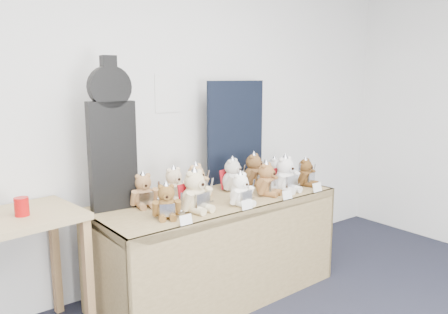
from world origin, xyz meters
TOP-DOWN VIEW (x-y plane):
  - room_shell at (0.45, 2.49)m, footprint 6.00×6.00m
  - display_table at (0.56, 1.91)m, footprint 1.84×0.82m
  - guitar_case at (-0.15, 2.18)m, footprint 0.31×0.11m
  - navy_board at (1.02, 2.34)m, footprint 0.63×0.09m
  - red_cup at (-0.74, 2.13)m, footprint 0.08×0.08m
  - teddy_front_far_left at (0.03, 1.79)m, footprint 0.20×0.20m
  - teddy_front_left at (0.26, 1.80)m, footprint 0.27×0.24m
  - teddy_front_centre at (0.59, 1.73)m, footprint 0.21×0.18m
  - teddy_front_right at (0.91, 1.82)m, footprint 0.24×0.22m
  - teddy_front_far_right at (1.10, 1.81)m, footprint 0.26×0.22m
  - teddy_front_end at (1.37, 1.85)m, footprint 0.21×0.19m
  - teddy_back_left at (0.28, 2.11)m, footprint 0.23×0.19m
  - teddy_back_centre_left at (0.47, 2.11)m, footprint 0.23×0.21m
  - teddy_back_centre_right at (0.79, 2.08)m, footprint 0.24×0.23m
  - teddy_back_right at (1.04, 2.11)m, footprint 0.25×0.24m
  - teddy_back_end at (1.25, 2.09)m, footprint 0.20×0.19m
  - teddy_back_far_left at (0.03, 2.10)m, footprint 0.22×0.19m
  - entry_card_a at (0.06, 1.60)m, footprint 0.09×0.02m
  - entry_card_b at (0.55, 1.62)m, footprint 0.09×0.02m
  - entry_card_c at (0.94, 1.63)m, footprint 0.09×0.02m
  - entry_card_d at (1.28, 1.64)m, footprint 0.10×0.02m

SIDE VIEW (x-z plane):
  - display_table at x=0.56m, z-range 0.22..0.97m
  - entry_card_a at x=0.06m, z-range 0.76..0.82m
  - entry_card_b at x=0.55m, z-range 0.76..0.82m
  - entry_card_c at x=0.94m, z-range 0.76..0.82m
  - entry_card_d at x=1.28m, z-range 0.76..0.83m
  - teddy_back_end at x=1.25m, z-range 0.73..0.97m
  - teddy_front_far_left at x=0.03m, z-range 0.73..0.98m
  - teddy_front_end at x=1.37m, z-range 0.73..0.98m
  - teddy_front_centre at x=0.59m, z-range 0.73..0.99m
  - teddy_back_far_left at x=0.03m, z-range 0.73..0.99m
  - teddy_back_left at x=0.28m, z-range 0.73..1.00m
  - teddy_back_centre_left at x=0.47m, z-range 0.73..1.00m
  - teddy_front_right at x=0.91m, z-range 0.73..1.01m
  - teddy_back_centre_right at x=0.79m, z-range 0.73..1.01m
  - teddy_back_right at x=1.04m, z-range 0.73..1.02m
  - teddy_front_far_right at x=1.10m, z-range 0.72..1.04m
  - teddy_front_left at x=0.26m, z-range 0.72..1.04m
  - red_cup at x=-0.74m, z-range 0.83..0.94m
  - navy_board at x=1.02m, z-range 0.76..1.60m
  - guitar_case at x=-0.15m, z-range 0.74..1.76m
  - room_shell at x=0.45m, z-range -1.49..4.51m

